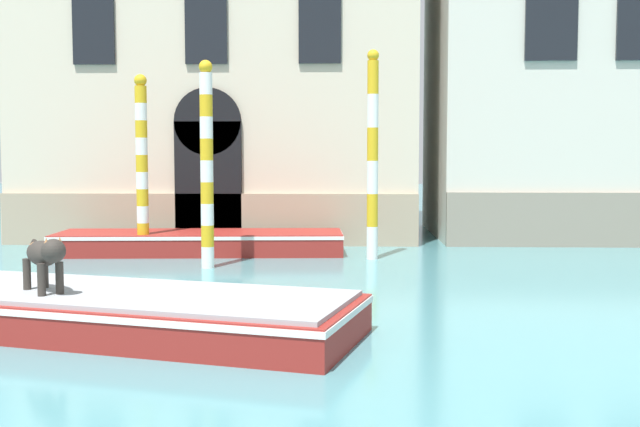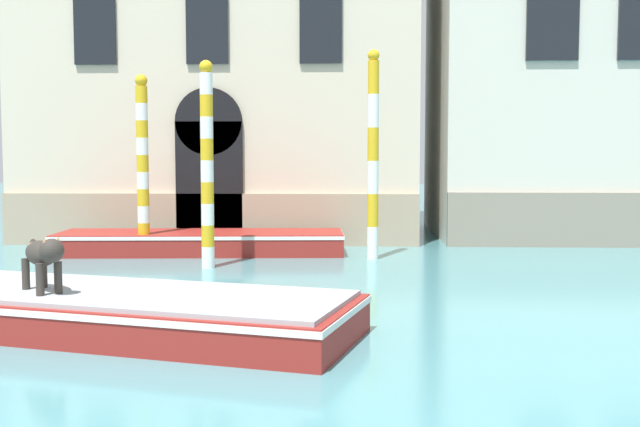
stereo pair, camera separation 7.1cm
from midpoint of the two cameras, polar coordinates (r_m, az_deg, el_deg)
The scene contains 6 objects.
boat_foreground at distance 10.52m, azimuth -17.08°, elevation -6.88°, with size 7.57×4.02×0.54m.
dog_on_deck at distance 10.32m, azimuth -20.16°, elevation -2.97°, with size 0.82×0.92×0.75m.
boat_moored_near_palazzo at distance 18.05m, azimuth -8.92°, elevation -2.16°, with size 6.85×2.26×0.51m.
mooring_pole_0 at distance 15.54m, azimuth -8.47°, elevation 3.75°, with size 0.27×0.27×4.26m.
mooring_pole_1 at distance 17.59m, azimuth -13.25°, elevation 3.60°, with size 0.28×0.28×4.17m.
mooring_pole_2 at distance 16.72m, azimuth 4.19°, elevation 4.51°, with size 0.26×0.26×4.66m.
Camera 2 is at (4.85, -2.73, 2.31)m, focal length 42.00 mm.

